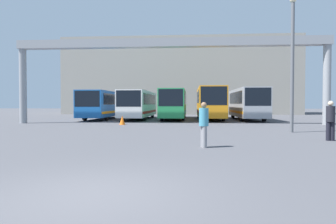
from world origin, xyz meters
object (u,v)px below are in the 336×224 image
object	(u,v)px
bus_slot_2	(174,103)
traffic_cone	(122,120)
bus_slot_0	(105,103)
bus_slot_4	(247,102)
pedestrian_mid_right	(204,123)
bus_slot_3	(210,102)
pedestrian_mid_left	(330,120)
lamp_post	(292,59)
bus_slot_1	(139,103)

from	to	relation	value
bus_slot_2	traffic_cone	world-z (taller)	bus_slot_2
bus_slot_0	bus_slot_4	xyz separation A→B (m)	(15.34, -0.57, 0.12)
bus_slot_0	bus_slot_2	size ratio (longest dim) A/B	0.95
pedestrian_mid_right	traffic_cone	size ratio (longest dim) A/B	2.36
bus_slot_3	traffic_cone	xyz separation A→B (m)	(-7.50, -8.57, -1.54)
bus_slot_3	pedestrian_mid_left	xyz separation A→B (m)	(4.26, -18.06, -0.95)
bus_slot_2	bus_slot_0	bearing A→B (deg)	-177.80
bus_slot_0	bus_slot_3	xyz separation A→B (m)	(11.50, -0.25, 0.19)
bus_slot_4	bus_slot_3	bearing A→B (deg)	175.23
bus_slot_3	lamp_post	xyz separation A→B (m)	(3.85, -14.12, 2.39)
bus_slot_0	traffic_cone	bearing A→B (deg)	-65.57
bus_slot_1	bus_slot_4	world-z (taller)	bus_slot_4
bus_slot_1	lamp_post	distance (m)	18.55
bus_slot_0	bus_slot_1	xyz separation A→B (m)	(3.83, -0.05, 0.01)
bus_slot_0	pedestrian_mid_right	world-z (taller)	bus_slot_0
bus_slot_2	pedestrian_mid_right	xyz separation A→B (m)	(2.28, -21.15, -0.87)
bus_slot_1	traffic_cone	bearing A→B (deg)	-88.88
pedestrian_mid_right	bus_slot_0	bearing A→B (deg)	-171.21
bus_slot_1	traffic_cone	xyz separation A→B (m)	(0.17, -8.77, -1.36)
bus_slot_0	pedestrian_mid_left	xyz separation A→B (m)	(15.76, -18.31, -0.76)
bus_slot_3	pedestrian_mid_right	distance (m)	20.69
bus_slot_2	pedestrian_mid_right	distance (m)	21.29
bus_slot_0	pedestrian_mid_right	distance (m)	23.12
bus_slot_0	bus_slot_2	xyz separation A→B (m)	(7.67, 0.29, 0.07)
bus_slot_0	traffic_cone	size ratio (longest dim) A/B	15.31
bus_slot_2	bus_slot_3	world-z (taller)	bus_slot_3
pedestrian_mid_right	bus_slot_1	bearing A→B (deg)	179.66
traffic_cone	lamp_post	bearing A→B (deg)	-26.05
bus_slot_0	bus_slot_4	size ratio (longest dim) A/B	1.11
bus_slot_1	bus_slot_3	world-z (taller)	bus_slot_3
lamp_post	bus_slot_1	bearing A→B (deg)	128.81
bus_slot_3	lamp_post	bearing A→B (deg)	-74.76
bus_slot_3	bus_slot_4	distance (m)	3.85
bus_slot_1	bus_slot_3	bearing A→B (deg)	-1.48
traffic_cone	lamp_post	distance (m)	13.22
bus_slot_1	pedestrian_mid_left	size ratio (longest dim) A/B	6.18
bus_slot_0	lamp_post	bearing A→B (deg)	-43.10
bus_slot_3	bus_slot_4	xyz separation A→B (m)	(3.83, -0.32, -0.07)
bus_slot_3	bus_slot_1	bearing A→B (deg)	178.52
bus_slot_1	bus_slot_2	distance (m)	3.85
pedestrian_mid_left	lamp_post	world-z (taller)	lamp_post
bus_slot_1	bus_slot_4	distance (m)	11.51
bus_slot_0	bus_slot_2	distance (m)	7.67
bus_slot_1	bus_slot_4	size ratio (longest dim) A/B	1.10
bus_slot_0	lamp_post	distance (m)	21.18
bus_slot_0	lamp_post	world-z (taller)	lamp_post
traffic_cone	pedestrian_mid_right	bearing A→B (deg)	-63.71
bus_slot_4	pedestrian_mid_right	bearing A→B (deg)	-104.87
pedestrian_mid_right	bus_slot_3	bearing A→B (deg)	158.98
pedestrian_mid_left	bus_slot_4	bearing A→B (deg)	-78.89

